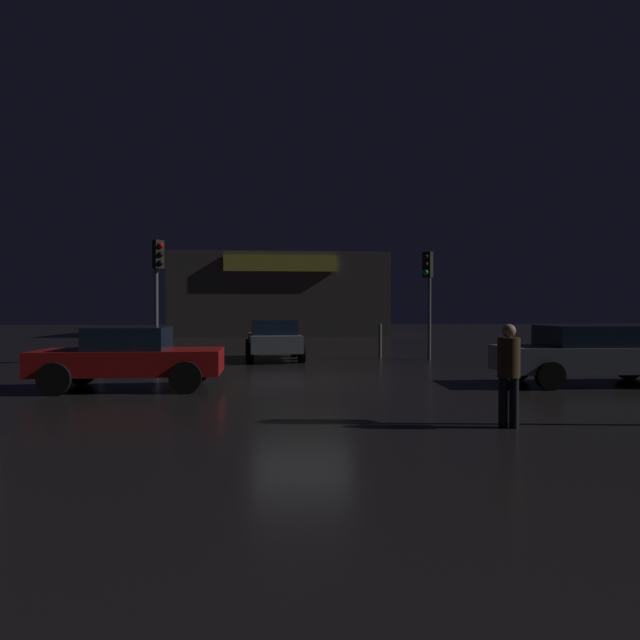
# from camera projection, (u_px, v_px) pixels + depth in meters

# --- Properties ---
(ground_plane) EXTENTS (120.00, 120.00, 0.00)m
(ground_plane) POSITION_uv_depth(u_px,v_px,m) (302.00, 381.00, 14.48)
(ground_plane) COLOR black
(store_building) EXTENTS (14.97, 8.56, 5.79)m
(store_building) POSITION_uv_depth(u_px,v_px,m) (279.00, 296.00, 41.99)
(store_building) COLOR #4C4742
(store_building) RESTS_ON ground
(traffic_signal_opposite) EXTENTS (0.41, 0.43, 4.21)m
(traffic_signal_opposite) POSITION_uv_depth(u_px,v_px,m) (158.00, 275.00, 19.48)
(traffic_signal_opposite) COLOR #595B60
(traffic_signal_opposite) RESTS_ON ground
(traffic_signal_cross_right) EXTENTS (0.41, 0.43, 3.94)m
(traffic_signal_cross_right) POSITION_uv_depth(u_px,v_px,m) (428.00, 281.00, 20.71)
(traffic_signal_cross_right) COLOR #595B60
(traffic_signal_cross_right) RESTS_ON ground
(car_near) EXTENTS (4.17, 2.08, 1.42)m
(car_near) POSITION_uv_depth(u_px,v_px,m) (130.00, 357.00, 13.08)
(car_near) COLOR #A51414
(car_near) RESTS_ON ground
(car_far) EXTENTS (2.20, 4.00, 1.47)m
(car_far) POSITION_uv_depth(u_px,v_px,m) (274.00, 339.00, 20.72)
(car_far) COLOR slate
(car_far) RESTS_ON ground
(car_crossing) EXTENTS (4.56, 2.10, 1.44)m
(car_crossing) POSITION_uv_depth(u_px,v_px,m) (592.00, 353.00, 13.88)
(car_crossing) COLOR slate
(car_crossing) RESTS_ON ground
(pedestrian) EXTENTS (0.46, 0.46, 1.60)m
(pedestrian) POSITION_uv_depth(u_px,v_px,m) (509.00, 368.00, 8.74)
(pedestrian) COLOR black
(pedestrian) RESTS_ON ground
(bollard_kerb_a) EXTENTS (0.13, 0.13, 1.29)m
(bollard_kerb_a) POSITION_uv_depth(u_px,v_px,m) (380.00, 340.00, 22.06)
(bollard_kerb_a) COLOR #595B60
(bollard_kerb_a) RESTS_ON ground
(bollard_kerb_b) EXTENTS (0.08, 0.08, 1.22)m
(bollard_kerb_b) POSITION_uv_depth(u_px,v_px,m) (100.00, 343.00, 20.88)
(bollard_kerb_b) COLOR #595B60
(bollard_kerb_b) RESTS_ON ground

